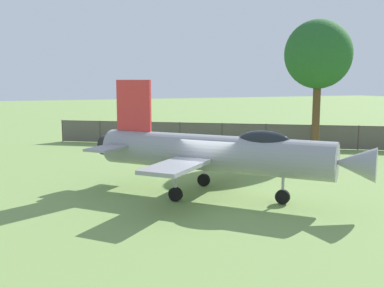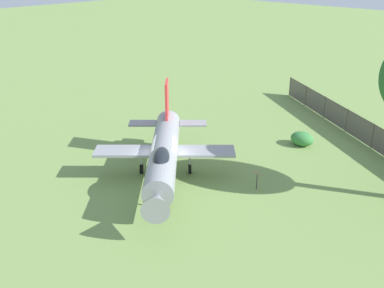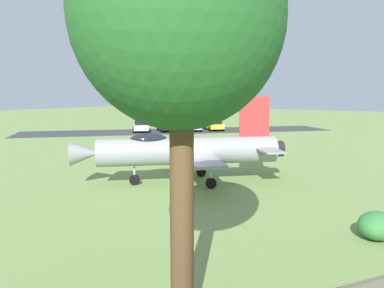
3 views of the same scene
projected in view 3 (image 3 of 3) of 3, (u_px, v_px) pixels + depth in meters
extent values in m
plane|color=#75934C|center=(188.00, 183.00, 21.66)|extent=(200.00, 200.00, 0.00)
cube|color=#38383D|center=(179.00, 131.00, 51.34)|extent=(36.49, 35.25, 0.00)
cylinder|color=gray|center=(188.00, 151.00, 21.40)|extent=(8.25, 8.67, 1.57)
cone|color=gray|center=(85.00, 153.00, 20.50)|extent=(2.07, 2.08, 1.33)
cylinder|color=black|center=(278.00, 149.00, 22.26)|extent=(1.10, 1.08, 0.94)
ellipsoid|color=black|center=(148.00, 140.00, 20.95)|extent=(2.16, 2.22, 0.84)
cube|color=red|center=(254.00, 116.00, 21.75)|extent=(1.33, 1.41, 2.36)
cube|color=gray|center=(205.00, 162.00, 19.10)|extent=(3.55, 3.47, 0.16)
cube|color=gray|center=(191.00, 148.00, 23.92)|extent=(3.55, 3.47, 0.16)
cube|color=gray|center=(271.00, 151.00, 20.42)|extent=(2.07, 2.03, 0.10)
cube|color=gray|center=(252.00, 143.00, 23.71)|extent=(2.07, 2.03, 0.10)
cylinder|color=#A5A8AD|center=(134.00, 167.00, 21.03)|extent=(0.12, 0.12, 1.44)
cylinder|color=black|center=(135.00, 180.00, 21.13)|extent=(0.54, 0.56, 0.60)
cylinder|color=#A5A8AD|center=(211.00, 170.00, 20.23)|extent=(0.12, 0.12, 1.44)
cylinder|color=black|center=(211.00, 183.00, 20.33)|extent=(0.54, 0.56, 0.60)
cylinder|color=#A5A8AD|center=(201.00, 161.00, 23.14)|extent=(0.12, 0.12, 1.44)
cylinder|color=black|center=(201.00, 172.00, 23.24)|extent=(0.54, 0.56, 0.60)
cylinder|color=brown|center=(182.00, 210.00, 7.93)|extent=(0.51, 0.51, 5.46)
ellipsoid|color=#235B26|center=(181.00, 17.00, 7.39)|extent=(4.67, 4.09, 4.57)
ellipsoid|color=#387F3D|center=(378.00, 226.00, 13.29)|extent=(1.66, 1.34, 0.98)
cylinder|color=#333333|center=(184.00, 203.00, 16.24)|extent=(0.06, 0.06, 0.90)
cube|color=olive|center=(184.00, 190.00, 16.16)|extent=(0.67, 0.52, 0.25)
cube|color=gold|center=(214.00, 126.00, 52.34)|extent=(4.31, 4.34, 0.65)
cube|color=black|center=(214.00, 122.00, 51.93)|extent=(2.68, 2.69, 0.57)
cylinder|color=black|center=(205.00, 127.00, 53.53)|extent=(0.61, 0.61, 0.64)
cylinder|color=black|center=(218.00, 127.00, 53.92)|extent=(0.61, 0.61, 0.64)
cylinder|color=black|center=(210.00, 129.00, 50.85)|extent=(0.61, 0.61, 0.64)
cylinder|color=black|center=(223.00, 129.00, 51.23)|extent=(0.61, 0.61, 0.64)
cube|color=#B2B5BA|center=(192.00, 126.00, 51.67)|extent=(4.59, 4.48, 0.60)
cube|color=black|center=(192.00, 122.00, 51.95)|extent=(2.81, 2.78, 0.46)
cylinder|color=black|center=(201.00, 129.00, 50.41)|extent=(0.62, 0.60, 0.64)
cylinder|color=black|center=(187.00, 130.00, 50.11)|extent=(0.62, 0.60, 0.64)
cylinder|color=black|center=(197.00, 127.00, 53.32)|extent=(0.62, 0.60, 0.64)
cylinder|color=black|center=(184.00, 128.00, 53.01)|extent=(0.62, 0.60, 0.64)
cube|color=black|center=(166.00, 127.00, 50.88)|extent=(4.21, 4.41, 0.56)
cube|color=black|center=(165.00, 123.00, 51.13)|extent=(2.63, 2.68, 0.46)
cylinder|color=black|center=(174.00, 130.00, 49.78)|extent=(0.59, 0.62, 0.64)
cylinder|color=black|center=(161.00, 130.00, 49.34)|extent=(0.59, 0.62, 0.64)
cylinder|color=black|center=(170.00, 128.00, 52.49)|extent=(0.59, 0.62, 0.64)
cylinder|color=black|center=(158.00, 128.00, 52.04)|extent=(0.59, 0.62, 0.64)
cube|color=silver|center=(141.00, 127.00, 50.13)|extent=(4.30, 4.23, 0.66)
cube|color=black|center=(141.00, 123.00, 50.37)|extent=(2.67, 2.65, 0.54)
cylinder|color=black|center=(149.00, 130.00, 49.02)|extent=(0.61, 0.60, 0.64)
cylinder|color=black|center=(134.00, 131.00, 48.70)|extent=(0.61, 0.60, 0.64)
cylinder|color=black|center=(148.00, 128.00, 51.66)|extent=(0.61, 0.60, 0.64)
cylinder|color=black|center=(133.00, 129.00, 51.33)|extent=(0.61, 0.60, 0.64)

